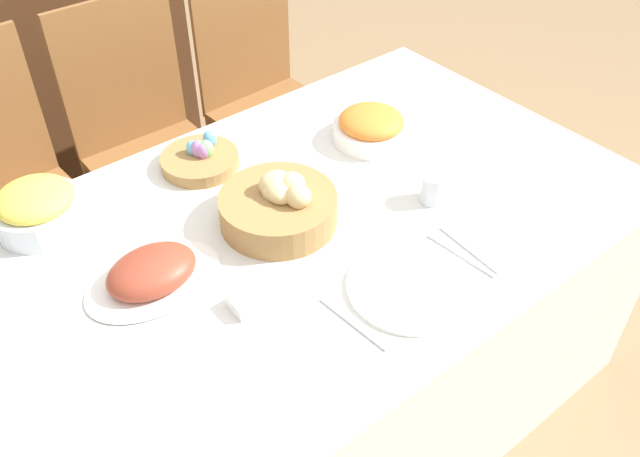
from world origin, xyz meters
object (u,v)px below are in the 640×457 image
bread_basket (279,206)px  chair_far_center (146,138)px  spoon (469,250)px  carrot_bowl (371,127)px  pineapple_bowl (37,208)px  sideboard (9,75)px  egg_basket (201,158)px  chair_far_left (6,192)px  chair_far_right (265,91)px  ham_platter (152,273)px  drinking_cup (433,188)px  butter_dish (252,298)px  dinner_plate (409,287)px  fork (353,324)px  knife (460,255)px

bread_basket → chair_far_center: bearing=86.7°
spoon → carrot_bowl: bearing=78.9°
bread_basket → pineapple_bowl: (-0.46, 0.35, 0.00)m
chair_far_center → sideboard: bearing=104.8°
chair_far_center → egg_basket: size_ratio=4.59×
chair_far_left → chair_far_right: same height
ham_platter → carrot_bowl: (0.76, 0.12, 0.02)m
bread_basket → drinking_cup: bread_basket is taller
bread_basket → butter_dish: 0.28m
chair_far_right → dinner_plate: 1.32m
chair_far_right → bread_basket: chair_far_right is taller
sideboard → bread_basket: size_ratio=4.88×
dinner_plate → fork: bearing=180.0°
chair_far_center → fork: chair_far_center is taller
butter_dish → fork: bearing=-54.5°
chair_far_left → chair_far_right: bearing=-3.2°
pineapple_bowl → bread_basket: bearing=-37.6°
knife → egg_basket: bearing=107.8°
carrot_bowl → knife: (-0.16, -0.49, -0.04)m
chair_far_right → carrot_bowl: 0.78m
fork → drinking_cup: (0.43, 0.19, 0.04)m
ham_platter → pineapple_bowl: size_ratio=1.45×
knife → drinking_cup: drinking_cup is taller
chair_far_left → knife: 1.41m
spoon → ham_platter: bearing=153.2°
fork → chair_far_left: bearing=101.9°
chair_far_center → spoon: (0.23, -1.22, 0.22)m
sideboard → spoon: size_ratio=7.29×
bread_basket → spoon: bearing=-52.3°
chair_far_right → chair_far_left: bearing=177.2°
chair_far_left → spoon: chair_far_left is taller
fork → spoon: 0.36m
pineapple_bowl → butter_dish: (0.25, -0.54, -0.04)m
drinking_cup → carrot_bowl: bearing=77.8°
sideboard → drinking_cup: bearing=-74.6°
drinking_cup → spoon: bearing=-110.3°
knife → carrot_bowl: bearing=67.2°
chair_far_center → bread_basket: chair_far_center is taller
chair_far_right → pineapple_bowl: bearing=-156.4°
chair_far_center → egg_basket: chair_far_center is taller
spoon → drinking_cup: 0.20m
carrot_bowl → pineapple_bowl: 0.90m
egg_basket → fork: bearing=-94.4°
ham_platter → butter_dish: bearing=-55.7°
chair_far_center → butter_dish: size_ratio=9.61×
chair_far_left → drinking_cup: (0.78, -1.03, 0.25)m
carrot_bowl → spoon: bearing=-105.4°
fork → spoon: bearing=-4.3°
chair_far_center → ham_platter: chair_far_center is taller
chair_far_right → sideboard: bearing=129.3°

